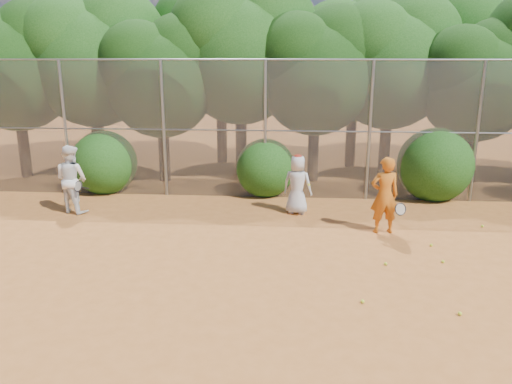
{
  "coord_description": "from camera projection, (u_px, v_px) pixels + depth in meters",
  "views": [
    {
      "loc": [
        -0.17,
        -8.43,
        4.09
      ],
      "look_at": [
        -1.0,
        2.5,
        1.1
      ],
      "focal_mm": 35.0,
      "sensor_mm": 36.0,
      "label": 1
    }
  ],
  "objects": [
    {
      "name": "ground",
      "position": [
        300.0,
        286.0,
        9.17
      ],
      "size": [
        80.0,
        80.0,
        0.0
      ],
      "primitive_type": "plane",
      "color": "#AC5F26",
      "rests_on": "ground"
    },
    {
      "name": "fence_back",
      "position": [
        295.0,
        129.0,
        14.41
      ],
      "size": [
        20.05,
        0.09,
        4.03
      ],
      "color": "gray",
      "rests_on": "ground"
    },
    {
      "name": "tree_0",
      "position": [
        15.0,
        61.0,
        16.56
      ],
      "size": [
        4.38,
        3.81,
        6.0
      ],
      "color": "black",
      "rests_on": "ground"
    },
    {
      "name": "tree_1",
      "position": [
        94.0,
        54.0,
        16.8
      ],
      "size": [
        4.64,
        4.03,
        6.35
      ],
      "color": "black",
      "rests_on": "ground"
    },
    {
      "name": "tree_2",
      "position": [
        162.0,
        72.0,
        16.09
      ],
      "size": [
        3.99,
        3.47,
        5.47
      ],
      "color": "black",
      "rests_on": "ground"
    },
    {
      "name": "tree_3",
      "position": [
        242.0,
        47.0,
        16.66
      ],
      "size": [
        4.89,
        4.26,
        6.7
      ],
      "color": "black",
      "rests_on": "ground"
    },
    {
      "name": "tree_4",
      "position": [
        317.0,
        67.0,
        16.07
      ],
      "size": [
        4.19,
        3.64,
        5.73
      ],
      "color": "black",
      "rests_on": "ground"
    },
    {
      "name": "tree_5",
      "position": [
        392.0,
        58.0,
        16.58
      ],
      "size": [
        4.51,
        3.92,
        6.17
      ],
      "color": "black",
      "rests_on": "ground"
    },
    {
      "name": "tree_6",
      "position": [
        478.0,
        77.0,
        15.58
      ],
      "size": [
        3.86,
        3.36,
        5.29
      ],
      "color": "black",
      "rests_on": "ground"
    },
    {
      "name": "tree_9",
      "position": [
        92.0,
        49.0,
        19.04
      ],
      "size": [
        4.83,
        4.2,
        6.62
      ],
      "color": "black",
      "rests_on": "ground"
    },
    {
      "name": "tree_10",
      "position": [
        222.0,
        41.0,
        18.79
      ],
      "size": [
        5.15,
        4.48,
        7.06
      ],
      "color": "black",
      "rests_on": "ground"
    },
    {
      "name": "tree_11",
      "position": [
        356.0,
        54.0,
        18.16
      ],
      "size": [
        4.64,
        4.03,
        6.35
      ],
      "color": "black",
      "rests_on": "ground"
    },
    {
      "name": "tree_12",
      "position": [
        479.0,
        44.0,
        18.32
      ],
      "size": [
        5.02,
        4.37,
        6.88
      ],
      "color": "black",
      "rests_on": "ground"
    },
    {
      "name": "bush_0",
      "position": [
        104.0,
        160.0,
        15.41
      ],
      "size": [
        2.0,
        2.0,
        2.0
      ],
      "primitive_type": "sphere",
      "color": "#184511",
      "rests_on": "ground"
    },
    {
      "name": "bush_1",
      "position": [
        265.0,
        165.0,
        15.07
      ],
      "size": [
        1.8,
        1.8,
        1.8
      ],
      "primitive_type": "sphere",
      "color": "#184511",
      "rests_on": "ground"
    },
    {
      "name": "bush_2",
      "position": [
        435.0,
        161.0,
        14.65
      ],
      "size": [
        2.2,
        2.2,
        2.2
      ],
      "primitive_type": "sphere",
      "color": "#184511",
      "rests_on": "ground"
    },
    {
      "name": "player_yellow",
      "position": [
        385.0,
        195.0,
        11.75
      ],
      "size": [
        0.88,
        0.58,
        1.85
      ],
      "rotation": [
        0.0,
        0.0,
        3.29
      ],
      "color": "#C46317",
      "rests_on": "ground"
    },
    {
      "name": "player_teen",
      "position": [
        297.0,
        184.0,
        13.25
      ],
      "size": [
        0.88,
        0.69,
        1.61
      ],
      "rotation": [
        0.0,
        0.0,
        2.88
      ],
      "color": "silver",
      "rests_on": "ground"
    },
    {
      "name": "player_white",
      "position": [
        72.0,
        179.0,
        13.33
      ],
      "size": [
        1.08,
        0.96,
        1.83
      ],
      "rotation": [
        0.0,
        0.0,
        2.78
      ],
      "color": "white",
      "rests_on": "ground"
    },
    {
      "name": "ball_0",
      "position": [
        386.0,
        264.0,
        10.08
      ],
      "size": [
        0.07,
        0.07,
        0.07
      ],
      "primitive_type": "sphere",
      "color": "#D1F12B",
      "rests_on": "ground"
    },
    {
      "name": "ball_1",
      "position": [
        431.0,
        245.0,
        11.09
      ],
      "size": [
        0.07,
        0.07,
        0.07
      ],
      "primitive_type": "sphere",
      "color": "#D1F12B",
      "rests_on": "ground"
    },
    {
      "name": "ball_2",
      "position": [
        460.0,
        314.0,
        8.13
      ],
      "size": [
        0.07,
        0.07,
        0.07
      ],
      "primitive_type": "sphere",
      "color": "#D1F12B",
      "rests_on": "ground"
    },
    {
      "name": "ball_3",
      "position": [
        443.0,
        262.0,
        10.19
      ],
      "size": [
        0.07,
        0.07,
        0.07
      ],
      "primitive_type": "sphere",
      "color": "#D1F12B",
      "rests_on": "ground"
    },
    {
      "name": "ball_4",
      "position": [
        363.0,
        301.0,
        8.54
      ],
      "size": [
        0.07,
        0.07,
        0.07
      ],
      "primitive_type": "sphere",
      "color": "#D1F12B",
      "rests_on": "ground"
    },
    {
      "name": "ball_5",
      "position": [
        482.0,
        226.0,
        12.32
      ],
      "size": [
        0.07,
        0.07,
        0.07
      ],
      "primitive_type": "sphere",
      "color": "#D1F12B",
      "rests_on": "ground"
    }
  ]
}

